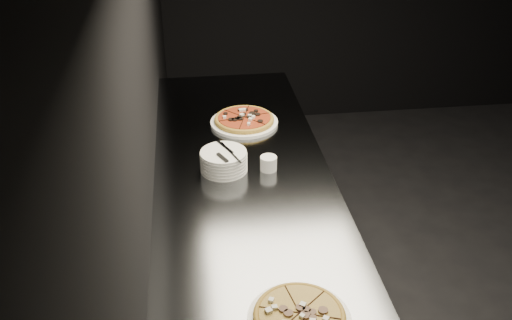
{
  "coord_description": "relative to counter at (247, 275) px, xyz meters",
  "views": [
    {
      "loc": [
        -2.34,
        -1.91,
        2.17
      ],
      "look_at": [
        -2.08,
        0.07,
        1.01
      ],
      "focal_mm": 40.0,
      "sensor_mm": 36.0,
      "label": 1
    }
  ],
  "objects": [
    {
      "name": "counter",
      "position": [
        0.0,
        0.0,
        0.0
      ],
      "size": [
        0.74,
        2.44,
        0.92
      ],
      "color": "#5C5F63",
      "rests_on": "floor"
    },
    {
      "name": "wall_left",
      "position": [
        -0.37,
        0.0,
        0.94
      ],
      "size": [
        0.02,
        5.0,
        2.8
      ],
      "primitive_type": "cube",
      "color": "black",
      "rests_on": "floor"
    },
    {
      "name": "pizza_tomato",
      "position": [
        0.06,
        0.57,
        0.48
      ],
      "size": [
        0.35,
        0.35,
        0.04
      ],
      "rotation": [
        0.0,
        0.0,
        0.24
      ],
      "color": "white",
      "rests_on": "counter"
    },
    {
      "name": "pizza_mushroom",
      "position": [
        0.07,
        -0.73,
        0.48
      ],
      "size": [
        0.35,
        0.35,
        0.04
      ],
      "rotation": [
        0.0,
        0.0,
        -0.33
      ],
      "color": "white",
      "rests_on": "counter"
    },
    {
      "name": "ramekin",
      "position": [
        0.11,
        0.13,
        0.49
      ],
      "size": [
        0.07,
        0.07,
        0.06
      ],
      "color": "white",
      "rests_on": "counter"
    },
    {
      "name": "plate_stack",
      "position": [
        -0.08,
        0.15,
        0.5
      ],
      "size": [
        0.2,
        0.2,
        0.09
      ],
      "color": "white",
      "rests_on": "counter"
    },
    {
      "name": "cutlery",
      "position": [
        -0.07,
        0.14,
        0.55
      ],
      "size": [
        0.08,
        0.21,
        0.01
      ],
      "rotation": [
        0.0,
        0.0,
        0.45
      ],
      "color": "silver",
      "rests_on": "plate_stack"
    }
  ]
}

